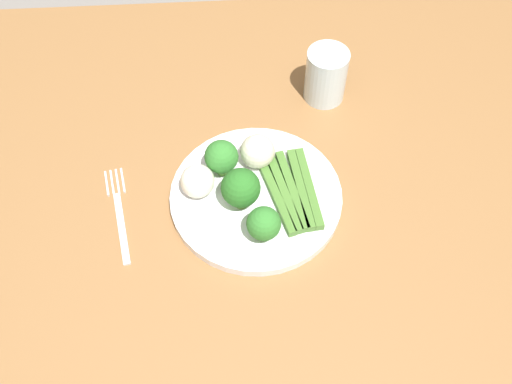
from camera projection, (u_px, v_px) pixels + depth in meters
name	position (u px, v px, depth m)	size (l,w,h in m)	color
ground_plane	(259.00, 372.00, 1.46)	(6.00, 6.00, 0.02)	gray
dining_table	(261.00, 246.00, 0.92)	(1.37, 0.97, 0.73)	olive
plate	(256.00, 197.00, 0.85)	(0.25, 0.25, 0.01)	white
asparagus_bundle	(292.00, 191.00, 0.84)	(0.09, 0.15, 0.01)	#47752D
broccoli_back	(241.00, 188.00, 0.81)	(0.06, 0.06, 0.07)	#568E33
broccoli_front	(264.00, 224.00, 0.78)	(0.05, 0.05, 0.06)	#609E3D
broccoli_outer_edge	(221.00, 157.00, 0.84)	(0.05, 0.05, 0.06)	#609E3D
cauliflower_left	(259.00, 151.00, 0.86)	(0.05, 0.05, 0.05)	beige
cauliflower_front_left	(197.00, 181.00, 0.83)	(0.05, 0.05, 0.05)	white
fork	(120.00, 213.00, 0.85)	(0.05, 0.17, 0.00)	silver
water_glass	(326.00, 75.00, 0.94)	(0.07, 0.07, 0.09)	silver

